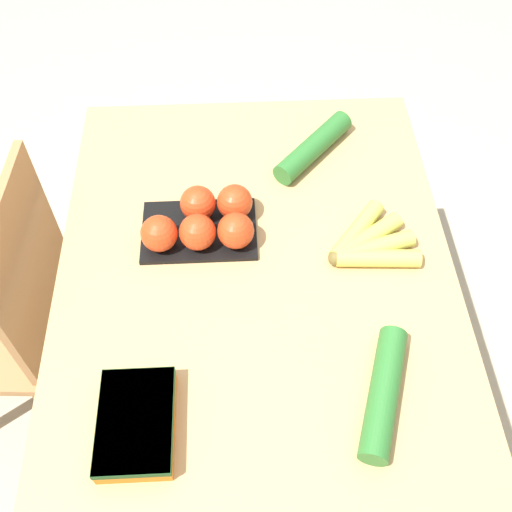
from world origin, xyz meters
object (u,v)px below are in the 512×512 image
object	(u,v)px
banana_bunch	(368,244)
chair	(5,314)
tomato_pack	(204,222)
cucumber_far	(313,147)
carrot_bag	(136,423)
cucumber_near	(384,392)

from	to	relation	value
banana_bunch	chair	bearing A→B (deg)	86.69
tomato_pack	cucumber_far	distance (m)	0.36
banana_bunch	tomato_pack	size ratio (longest dim) A/B	0.77
tomato_pack	carrot_bag	bearing A→B (deg)	164.81
chair	cucumber_near	distance (m)	1.01
tomato_pack	cucumber_far	xyz separation A→B (m)	(0.24, -0.27, -0.02)
chair	banana_bunch	bearing A→B (deg)	90.23
chair	cucumber_far	world-z (taller)	chair
banana_bunch	tomato_pack	distance (m)	0.36
tomato_pack	cucumber_near	distance (m)	0.53
banana_bunch	cucumber_near	size ratio (longest dim) A/B	0.76
cucumber_far	banana_bunch	bearing A→B (deg)	-163.78
chair	tomato_pack	xyz separation A→B (m)	(0.01, -0.54, 0.33)
chair	carrot_bag	distance (m)	0.68
chair	tomato_pack	distance (m)	0.64
tomato_pack	cucumber_near	xyz separation A→B (m)	(-0.41, -0.33, -0.02)
carrot_bag	cucumber_far	xyz separation A→B (m)	(0.69, -0.39, 0.00)
cucumber_near	tomato_pack	bearing A→B (deg)	38.78
banana_bunch	carrot_bag	bearing A→B (deg)	128.75
banana_bunch	cucumber_near	distance (m)	0.35
chair	carrot_bag	bearing A→B (deg)	47.76
chair	cucumber_far	xyz separation A→B (m)	(0.25, -0.81, 0.32)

